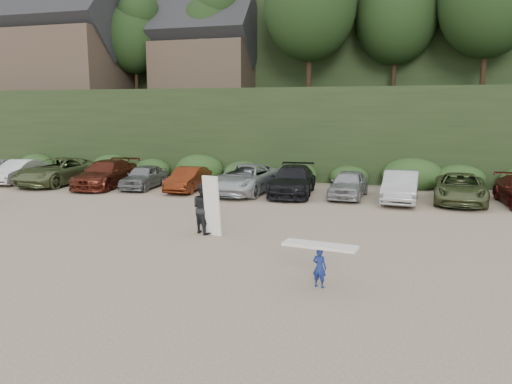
% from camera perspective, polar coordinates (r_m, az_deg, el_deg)
% --- Properties ---
extents(ground, '(120.00, 120.00, 0.00)m').
position_cam_1_polar(ground, '(17.37, 2.34, -6.05)').
color(ground, tan).
rests_on(ground, ground).
extents(hillside_backdrop, '(90.00, 41.50, 28.00)m').
position_cam_1_polar(hillside_backdrop, '(52.77, 11.87, 16.44)').
color(hillside_backdrop, black).
rests_on(hillside_backdrop, ground).
extents(parked_cars, '(39.78, 6.19, 1.65)m').
position_cam_1_polar(parked_cars, '(27.51, 0.59, 1.37)').
color(parked_cars, silver).
rests_on(parked_cars, ground).
extents(child_surfer, '(2.00, 0.80, 1.17)m').
position_cam_1_polar(child_surfer, '(13.26, 7.29, -7.49)').
color(child_surfer, navy).
rests_on(child_surfer, ground).
extents(adult_surfer, '(1.40, 1.11, 2.25)m').
position_cam_1_polar(adult_surfer, '(18.82, -5.97, -1.84)').
color(adult_surfer, black).
rests_on(adult_surfer, ground).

